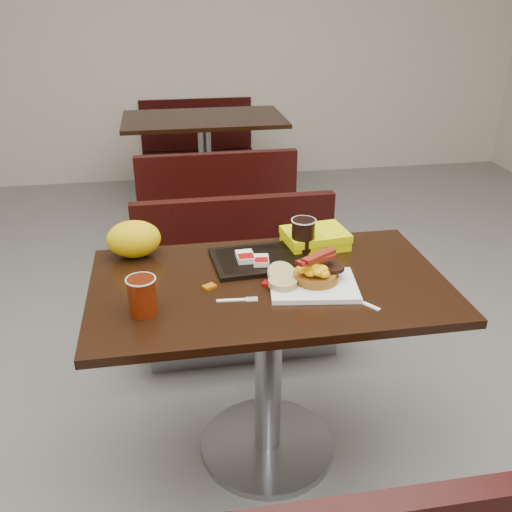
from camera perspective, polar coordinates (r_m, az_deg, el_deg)
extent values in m
cube|color=slate|center=(2.36, 1.15, -18.77)|extent=(6.00, 7.00, 0.01)
cube|color=beige|center=(5.16, -6.56, 22.92)|extent=(6.00, 0.01, 2.80)
cube|color=white|center=(1.88, 5.78, -2.96)|extent=(0.31, 0.26, 0.02)
cylinder|color=#965419|center=(1.89, 6.06, -2.00)|extent=(0.16, 0.16, 0.03)
cylinder|color=black|center=(1.90, 7.65, -1.11)|extent=(0.11, 0.11, 0.01)
ellipsoid|color=#FFB405|center=(1.84, 5.66, -1.34)|extent=(0.11, 0.10, 0.05)
cylinder|color=tan|center=(1.85, 2.71, -2.70)|extent=(0.11, 0.11, 0.02)
cylinder|color=tan|center=(1.88, 2.54, -1.74)|extent=(0.09, 0.09, 0.05)
cylinder|color=#8D1E05|center=(1.74, -11.41, -3.99)|extent=(0.09, 0.09, 0.12)
cube|color=white|center=(1.83, 10.12, -4.38)|extent=(0.11, 0.15, 0.00)
cube|color=#9D4F06|center=(1.87, -4.74, -3.11)|extent=(0.05, 0.05, 0.01)
cube|color=#8C0504|center=(1.89, 1.32, -2.82)|extent=(0.05, 0.05, 0.01)
cube|color=black|center=(2.04, 0.54, -0.34)|extent=(0.36, 0.27, 0.02)
cube|color=silver|center=(2.02, -1.10, -0.08)|extent=(0.06, 0.08, 0.02)
cube|color=silver|center=(1.99, 0.50, -0.45)|extent=(0.06, 0.08, 0.02)
cylinder|color=black|center=(2.08, 4.78, 2.17)|extent=(0.10, 0.10, 0.12)
cube|color=#D5D903|center=(2.16, 5.99, 1.79)|extent=(0.25, 0.20, 0.06)
ellipsoid|color=yellow|center=(2.10, -12.24, 1.69)|extent=(0.24, 0.21, 0.14)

